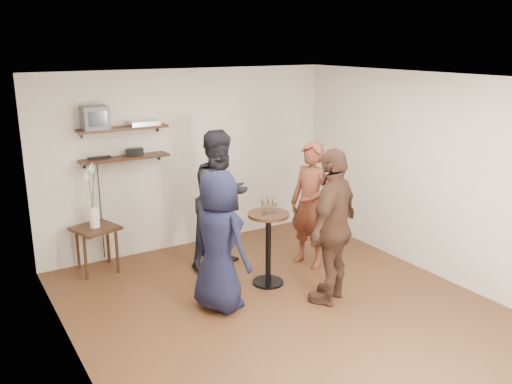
# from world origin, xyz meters

# --- Properties ---
(room) EXTENTS (4.58, 5.08, 2.68)m
(room) POSITION_xyz_m (0.00, 0.00, 1.30)
(room) COLOR #482817
(room) RESTS_ON ground
(shelf_upper) EXTENTS (1.20, 0.25, 0.04)m
(shelf_upper) POSITION_xyz_m (-1.00, 2.38, 1.85)
(shelf_upper) COLOR black
(shelf_upper) RESTS_ON room
(shelf_lower) EXTENTS (1.20, 0.25, 0.04)m
(shelf_lower) POSITION_xyz_m (-1.00, 2.38, 1.45)
(shelf_lower) COLOR black
(shelf_lower) RESTS_ON room
(crt_monitor) EXTENTS (0.32, 0.30, 0.30)m
(crt_monitor) POSITION_xyz_m (-1.36, 2.38, 2.02)
(crt_monitor) COLOR #59595B
(crt_monitor) RESTS_ON shelf_upper
(dvd_deck) EXTENTS (0.40, 0.24, 0.06)m
(dvd_deck) POSITION_xyz_m (-0.71, 2.38, 1.90)
(dvd_deck) COLOR silver
(dvd_deck) RESTS_ON shelf_upper
(radio) EXTENTS (0.22, 0.10, 0.10)m
(radio) POSITION_xyz_m (-0.86, 2.38, 1.52)
(radio) COLOR black
(radio) RESTS_ON shelf_lower
(power_strip) EXTENTS (0.30, 0.05, 0.03)m
(power_strip) POSITION_xyz_m (-1.33, 2.42, 1.48)
(power_strip) COLOR black
(power_strip) RESTS_ON shelf_lower
(side_table) EXTENTS (0.65, 0.65, 0.62)m
(side_table) POSITION_xyz_m (-1.51, 2.19, 0.51)
(side_table) COLOR black
(side_table) RESTS_ON room
(vase_lilies) EXTENTS (0.19, 0.19, 0.89)m
(vase_lilies) POSITION_xyz_m (-1.52, 2.19, 0.90)
(vase_lilies) COLOR white
(vase_lilies) RESTS_ON side_table
(drinks_table) EXTENTS (0.51, 0.51, 0.94)m
(drinks_table) POSITION_xyz_m (0.22, 0.68, 0.60)
(drinks_table) COLOR black
(drinks_table) RESTS_ON room
(wine_glass_fl) EXTENTS (0.07, 0.07, 0.20)m
(wine_glass_fl) POSITION_xyz_m (0.14, 0.66, 1.07)
(wine_glass_fl) COLOR silver
(wine_glass_fl) RESTS_ON drinks_table
(wine_glass_fr) EXTENTS (0.06, 0.06, 0.19)m
(wine_glass_fr) POSITION_xyz_m (0.29, 0.65, 1.07)
(wine_glass_fr) COLOR silver
(wine_glass_fr) RESTS_ON drinks_table
(wine_glass_bl) EXTENTS (0.06, 0.06, 0.19)m
(wine_glass_bl) POSITION_xyz_m (0.19, 0.75, 1.06)
(wine_glass_bl) COLOR silver
(wine_glass_bl) RESTS_ON drinks_table
(wine_glass_br) EXTENTS (0.07, 0.07, 0.21)m
(wine_glass_br) POSITION_xyz_m (0.24, 0.68, 1.08)
(wine_glass_br) COLOR silver
(wine_glass_br) RESTS_ON drinks_table
(person_plaid) EXTENTS (0.57, 0.71, 1.70)m
(person_plaid) POSITION_xyz_m (1.04, 0.92, 0.85)
(person_plaid) COLOR red
(person_plaid) RESTS_ON room
(person_dark) EXTENTS (1.06, 0.92, 1.87)m
(person_dark) POSITION_xyz_m (-0.01, 1.50, 0.93)
(person_dark) COLOR black
(person_dark) RESTS_ON room
(person_navy) EXTENTS (0.73, 0.91, 1.62)m
(person_navy) POSITION_xyz_m (-0.60, 0.42, 0.81)
(person_navy) COLOR black
(person_navy) RESTS_ON room
(person_brown) EXTENTS (1.16, 0.90, 1.83)m
(person_brown) POSITION_xyz_m (0.62, -0.08, 0.92)
(person_brown) COLOR #42281C
(person_brown) RESTS_ON room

